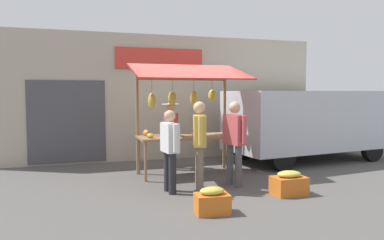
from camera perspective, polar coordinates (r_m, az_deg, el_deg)
ground_plane at (r=8.64m, az=-0.63°, el=-8.16°), size 40.00×40.00×0.00m
street_backdrop at (r=10.54m, az=-4.54°, el=3.37°), size 9.00×0.30×3.40m
market_stall at (r=8.47m, az=-0.94°, el=2.17°), size 2.50×1.46×2.50m
vendor_with_sunhat at (r=9.15m, az=-3.19°, el=-1.50°), size 0.41×0.69×1.60m
shopper_in_grey_tee at (r=6.98m, az=-3.33°, el=-3.90°), size 0.26×0.66×1.52m
shopper_with_shopping_bag at (r=7.51m, az=6.37°, el=-2.59°), size 0.32×0.69×1.66m
shopper_with_ponytail at (r=7.20m, az=1.10°, el=-2.79°), size 0.34×0.69×1.67m
parked_van at (r=10.60m, az=16.38°, el=0.10°), size 4.59×2.37×1.88m
produce_crate_near at (r=7.17m, az=14.33°, el=-9.23°), size 0.61×0.42×0.44m
produce_crate_side at (r=5.93m, az=3.04°, el=-12.08°), size 0.54×0.41×0.41m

